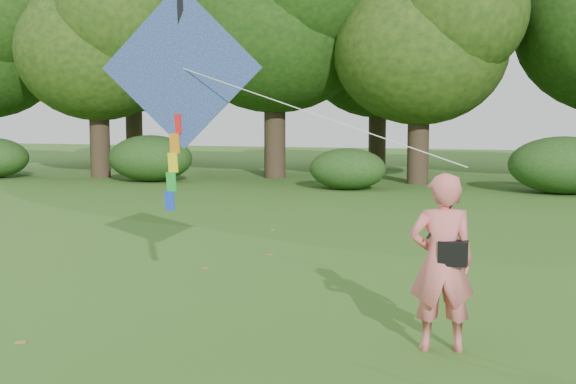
% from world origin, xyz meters
% --- Properties ---
extents(ground, '(100.00, 100.00, 0.00)m').
position_xyz_m(ground, '(0.00, 0.00, 0.00)').
color(ground, '#265114').
rests_on(ground, ground).
extents(man_kite_flyer, '(0.80, 0.63, 1.92)m').
position_xyz_m(man_kite_flyer, '(0.92, 0.58, 0.96)').
color(man_kite_flyer, '#DA6667').
rests_on(man_kite_flyer, ground).
extents(crossbody_bag, '(0.43, 0.20, 0.73)m').
position_xyz_m(crossbody_bag, '(1.04, 0.55, 1.08)').
color(crossbody_bag, black).
rests_on(crossbody_bag, ground).
extents(flying_kite, '(4.83, 1.30, 2.97)m').
position_xyz_m(flying_kite, '(-2.59, 1.59, 3.08)').
color(flying_kite, '#274DAB').
rests_on(flying_kite, ground).
extents(tree_line, '(54.70, 15.30, 9.48)m').
position_xyz_m(tree_line, '(1.67, 22.88, 5.60)').
color(tree_line, '#3A2D1E').
rests_on(tree_line, ground).
extents(shrub_band, '(39.15, 3.22, 1.88)m').
position_xyz_m(shrub_band, '(-0.72, 17.60, 0.86)').
color(shrub_band, '#264919').
rests_on(shrub_band, ground).
extents(fallen_leaves, '(10.93, 13.45, 0.01)m').
position_xyz_m(fallen_leaves, '(-1.38, 3.33, 0.01)').
color(fallen_leaves, olive).
rests_on(fallen_leaves, ground).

